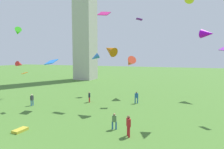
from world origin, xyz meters
TOP-DOWN VIEW (x-y plane):
  - person_0 at (-8.73, 13.94)m, footprint 0.29×0.51m
  - person_1 at (-2.19, 18.66)m, footprint 0.37×0.48m
  - person_2 at (6.83, 9.03)m, footprint 0.49×0.55m
  - person_4 at (4.58, 20.57)m, footprint 0.52×0.49m
  - person_5 at (5.12, 10.07)m, footprint 0.47×0.35m
  - kite_flying_0 at (2.09, 16.38)m, footprint 2.40×2.08m
  - kite_flying_3 at (-8.09, 12.24)m, footprint 0.97×0.82m
  - kite_flying_4 at (4.33, 22.72)m, footprint 1.10×0.93m
  - kite_flying_5 at (-3.93, 24.04)m, footprint 1.92×1.88m
  - kite_flying_6 at (14.21, 28.81)m, footprint 2.64×2.47m
  - kite_flying_7 at (2.30, 24.92)m, footprint 2.66×2.87m
  - kite_flying_8 at (-11.04, 14.17)m, footprint 1.76×1.60m
  - kite_flying_9 at (-15.01, 17.89)m, footprint 0.97×1.46m
  - kite_flying_10 at (0.16, 18.96)m, footprint 1.81×1.21m
  - kite_flying_11 at (-5.41, 14.24)m, footprint 1.52×1.85m
  - kite_bundle_1 at (-2.77, 6.41)m, footprint 0.77×1.35m

SIDE VIEW (x-z plane):
  - kite_bundle_1 at x=-2.77m, z-range 0.00..0.23m
  - person_5 at x=5.12m, z-range 0.10..1.66m
  - person_1 at x=-2.19m, z-range 0.11..1.71m
  - person_0 at x=-8.73m, z-range 0.11..1.75m
  - person_4 at x=4.58m, z-range 0.12..1.87m
  - person_2 at x=6.83m, z-range 0.12..1.97m
  - kite_flying_3 at x=-8.09m, z-range 4.61..4.90m
  - kite_flying_9 at x=-15.01m, z-range 4.97..6.13m
  - kite_flying_7 at x=2.30m, z-range 4.70..6.98m
  - kite_flying_11 at x=-5.41m, z-range 5.79..6.56m
  - kite_flying_5 at x=-3.93m, z-range 5.94..7.48m
  - kite_flying_0 at x=2.09m, z-range 6.80..8.59m
  - kite_flying_8 at x=-11.04m, z-range 9.65..11.02m
  - kite_flying_6 at x=14.21m, z-range 9.76..11.42m
  - kite_flying_4 at x=4.33m, z-range 12.33..12.70m
  - kite_flying_10 at x=0.16m, z-range 12.49..13.36m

